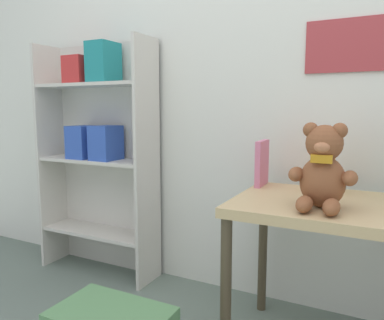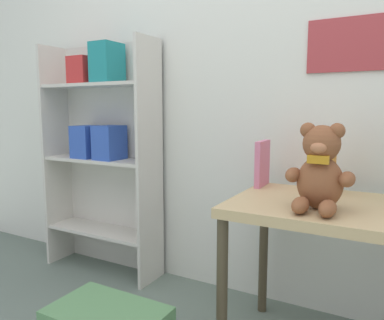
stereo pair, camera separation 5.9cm
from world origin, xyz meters
TOP-DOWN VIEW (x-y plane):
  - wall_back at (0.00, 1.38)m, footprint 4.80×0.07m
  - bookshelf_side at (-0.96, 1.25)m, footprint 0.70×0.22m
  - display_table at (0.28, 1.00)m, footprint 0.62×0.52m
  - teddy_bear at (0.29, 0.90)m, footprint 0.22×0.20m
  - book_standing_pink at (-0.00, 1.18)m, footprint 0.03×0.15m
  - book_standing_orange at (0.28, 1.17)m, footprint 0.03×0.11m

SIDE VIEW (x-z plane):
  - display_table at x=0.28m, z-range 0.21..0.82m
  - book_standing_pink at x=0.00m, z-range 0.60..0.80m
  - book_standing_orange at x=0.28m, z-range 0.60..0.85m
  - teddy_bear at x=0.29m, z-range 0.59..0.88m
  - bookshelf_side at x=-0.96m, z-range 0.09..1.39m
  - wall_back at x=0.00m, z-range 0.00..2.50m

